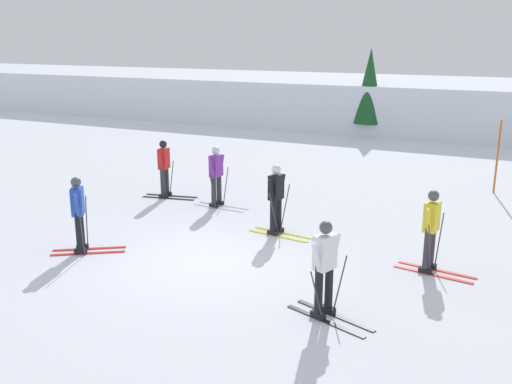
% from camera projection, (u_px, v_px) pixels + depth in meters
% --- Properties ---
extents(ground_plane, '(120.00, 120.00, 0.00)m').
position_uv_depth(ground_plane, '(203.00, 260.00, 12.22)').
color(ground_plane, silver).
extents(far_snow_ridge, '(80.00, 9.26, 2.37)m').
position_uv_depth(far_snow_ridge, '(404.00, 103.00, 30.40)').
color(far_snow_ridge, silver).
rests_on(far_snow_ridge, ground).
extents(skier_purple, '(1.62, 1.00, 1.71)m').
position_uv_depth(skier_purple, '(216.00, 175.00, 15.85)').
color(skier_purple, silver).
rests_on(skier_purple, ground).
extents(skier_red, '(1.64, 0.99, 1.71)m').
position_uv_depth(skier_red, '(164.00, 167.00, 16.77)').
color(skier_red, black).
rests_on(skier_red, ground).
extents(skier_black, '(1.63, 1.00, 1.71)m').
position_uv_depth(skier_black, '(276.00, 197.00, 13.62)').
color(skier_black, gold).
rests_on(skier_black, ground).
extents(skier_blue, '(1.54, 1.19, 1.71)m').
position_uv_depth(skier_blue, '(79.00, 213.00, 12.46)').
color(skier_blue, red).
rests_on(skier_blue, ground).
extents(skier_white, '(1.63, 0.96, 1.71)m').
position_uv_depth(skier_white, '(325.00, 266.00, 9.56)').
color(skier_white, black).
rests_on(skier_white, ground).
extents(skier_yellow, '(1.64, 1.00, 1.71)m').
position_uv_depth(skier_yellow, '(431.00, 229.00, 11.42)').
color(skier_yellow, red).
rests_on(skier_yellow, ground).
extents(trail_marker_pole, '(0.06, 0.06, 2.23)m').
position_uv_depth(trail_marker_pole, '(497.00, 157.00, 17.21)').
color(trail_marker_pole, '#C65614').
rests_on(trail_marker_pole, ground).
extents(conifer_far_right, '(1.45, 1.45, 4.11)m').
position_uv_depth(conifer_far_right, '(370.00, 86.00, 26.77)').
color(conifer_far_right, '#513823').
rests_on(conifer_far_right, ground).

